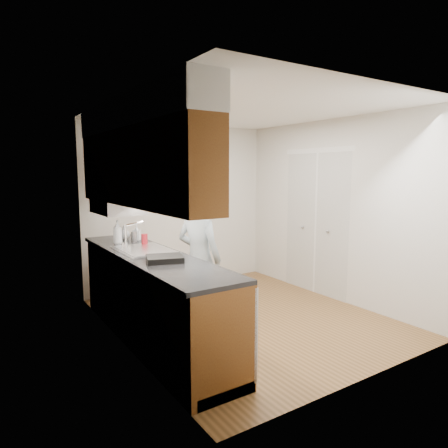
{
  "coord_description": "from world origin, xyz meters",
  "views": [
    {
      "loc": [
        -2.78,
        -3.81,
        1.79
      ],
      "look_at": [
        -0.14,
        0.25,
        1.15
      ],
      "focal_mm": 32.0,
      "sensor_mm": 36.0,
      "label": 1
    }
  ],
  "objects_px": {
    "soap_bottle_a": "(118,232)",
    "steel_can": "(134,237)",
    "soap_bottle_b": "(137,233)",
    "soda_can": "(144,240)",
    "soap_bottle_c": "(124,232)",
    "person": "(199,250)",
    "dish_rack": "(165,259)"
  },
  "relations": [
    {
      "from": "soap_bottle_a",
      "to": "steel_can",
      "type": "distance_m",
      "value": 0.24
    },
    {
      "from": "soap_bottle_b",
      "to": "soda_can",
      "type": "relative_size",
      "value": 1.41
    },
    {
      "from": "soap_bottle_c",
      "to": "soda_can",
      "type": "height_order",
      "value": "soap_bottle_c"
    },
    {
      "from": "person",
      "to": "soap_bottle_a",
      "type": "height_order",
      "value": "person"
    },
    {
      "from": "person",
      "to": "soap_bottle_b",
      "type": "bearing_deg",
      "value": 5.29
    },
    {
      "from": "soap_bottle_a",
      "to": "dish_rack",
      "type": "distance_m",
      "value": 1.13
    },
    {
      "from": "soap_bottle_a",
      "to": "soda_can",
      "type": "height_order",
      "value": "soap_bottle_a"
    },
    {
      "from": "soap_bottle_b",
      "to": "dish_rack",
      "type": "relative_size",
      "value": 0.56
    },
    {
      "from": "soap_bottle_b",
      "to": "dish_rack",
      "type": "xyz_separation_m",
      "value": [
        -0.2,
        -1.27,
        -0.07
      ]
    },
    {
      "from": "steel_can",
      "to": "dish_rack",
      "type": "distance_m",
      "value": 1.19
    },
    {
      "from": "soap_bottle_a",
      "to": "steel_can",
      "type": "xyz_separation_m",
      "value": [
        0.22,
        0.06,
        -0.08
      ]
    },
    {
      "from": "steel_can",
      "to": "dish_rack",
      "type": "bearing_deg",
      "value": -96.55
    },
    {
      "from": "steel_can",
      "to": "dish_rack",
      "type": "relative_size",
      "value": 0.37
    },
    {
      "from": "steel_can",
      "to": "dish_rack",
      "type": "xyz_separation_m",
      "value": [
        -0.14,
        -1.18,
        -0.04
      ]
    },
    {
      "from": "soap_bottle_a",
      "to": "soap_bottle_c",
      "type": "bearing_deg",
      "value": 58.75
    },
    {
      "from": "dish_rack",
      "to": "soda_can",
      "type": "bearing_deg",
      "value": 98.12
    },
    {
      "from": "dish_rack",
      "to": "person",
      "type": "bearing_deg",
      "value": 55.85
    },
    {
      "from": "soap_bottle_b",
      "to": "soap_bottle_c",
      "type": "height_order",
      "value": "soap_bottle_b"
    },
    {
      "from": "person",
      "to": "steel_can",
      "type": "xyz_separation_m",
      "value": [
        -0.53,
        0.66,
        0.11
      ]
    },
    {
      "from": "person",
      "to": "soap_bottle_a",
      "type": "xyz_separation_m",
      "value": [
        -0.75,
        0.6,
        0.19
      ]
    },
    {
      "from": "soap_bottle_a",
      "to": "dish_rack",
      "type": "bearing_deg",
      "value": -85.72
    },
    {
      "from": "steel_can",
      "to": "soap_bottle_a",
      "type": "bearing_deg",
      "value": -165.25
    },
    {
      "from": "soda_can",
      "to": "dish_rack",
      "type": "distance_m",
      "value": 0.9
    },
    {
      "from": "person",
      "to": "soap_bottle_c",
      "type": "bearing_deg",
      "value": 5.77
    },
    {
      "from": "soap_bottle_b",
      "to": "soap_bottle_c",
      "type": "xyz_separation_m",
      "value": [
        -0.1,
        0.15,
        -0.01
      ]
    },
    {
      "from": "steel_can",
      "to": "soap_bottle_c",
      "type": "bearing_deg",
      "value": 98.46
    },
    {
      "from": "soap_bottle_a",
      "to": "dish_rack",
      "type": "relative_size",
      "value": 0.85
    },
    {
      "from": "person",
      "to": "soap_bottle_b",
      "type": "distance_m",
      "value": 0.89
    },
    {
      "from": "soap_bottle_c",
      "to": "dish_rack",
      "type": "distance_m",
      "value": 1.43
    },
    {
      "from": "soap_bottle_b",
      "to": "dish_rack",
      "type": "height_order",
      "value": "soap_bottle_b"
    },
    {
      "from": "person",
      "to": "dish_rack",
      "type": "relative_size",
      "value": 5.22
    },
    {
      "from": "steel_can",
      "to": "soda_can",
      "type": "bearing_deg",
      "value": -87.18
    }
  ]
}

